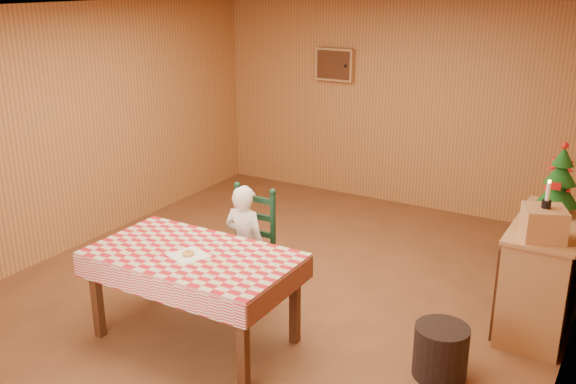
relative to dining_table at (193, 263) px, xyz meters
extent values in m
plane|color=brown|center=(0.16, 1.02, -0.69)|extent=(6.00, 6.00, 0.00)
cube|color=#B0743F|center=(0.16, 4.02, 0.61)|extent=(5.00, 0.10, 2.60)
cube|color=#B0743F|center=(-2.34, 1.02, 0.61)|extent=(0.10, 6.00, 2.60)
cube|color=#AC7740|center=(0.16, 1.02, 1.91)|extent=(5.00, 6.00, 0.10)
cube|color=tan|center=(-0.74, 3.96, 1.06)|extent=(0.52, 0.08, 0.42)
cube|color=#482513|center=(-0.74, 3.91, 1.06)|extent=(0.46, 0.02, 0.36)
sphere|color=black|center=(-0.56, 3.90, 1.06)|extent=(0.04, 0.04, 0.04)
cube|color=#482513|center=(0.00, 0.00, 0.03)|extent=(1.60, 0.90, 0.06)
cube|color=#482513|center=(-0.72, -0.37, -0.34)|extent=(0.07, 0.07, 0.69)
cube|color=#482513|center=(0.72, -0.37, -0.34)|extent=(0.07, 0.07, 0.69)
cube|color=#482513|center=(-0.72, 0.37, -0.34)|extent=(0.07, 0.07, 0.69)
cube|color=#482513|center=(0.72, 0.37, -0.34)|extent=(0.07, 0.07, 0.69)
cube|color=#AC171E|center=(0.00, 0.00, 0.07)|extent=(1.64, 0.94, 0.02)
cube|color=#AC171E|center=(0.00, -0.47, -0.03)|extent=(1.64, 0.02, 0.18)
cube|color=#AC171E|center=(0.00, 0.47, -0.03)|extent=(1.64, 0.02, 0.18)
cube|color=#2C5426|center=(-0.82, 0.00, -0.03)|extent=(0.02, 0.94, 0.18)
cube|color=#2C5426|center=(0.82, 0.00, -0.03)|extent=(0.02, 0.94, 0.18)
cube|color=black|center=(0.00, 0.73, -0.26)|extent=(0.44, 0.40, 0.04)
cylinder|color=black|center=(-0.19, 0.56, -0.48)|extent=(0.04, 0.04, 0.41)
cylinder|color=black|center=(0.19, 0.56, -0.48)|extent=(0.04, 0.04, 0.41)
cylinder|color=black|center=(-0.19, 0.90, -0.48)|extent=(0.04, 0.04, 0.41)
cylinder|color=black|center=(0.19, 0.90, -0.48)|extent=(0.04, 0.04, 0.41)
cylinder|color=black|center=(-0.19, 0.90, 0.06)|extent=(0.05, 0.05, 0.60)
sphere|color=black|center=(-0.19, 0.90, 0.36)|extent=(0.06, 0.06, 0.06)
cylinder|color=black|center=(0.19, 0.90, 0.06)|extent=(0.05, 0.05, 0.60)
sphere|color=black|center=(0.19, 0.90, 0.36)|extent=(0.06, 0.06, 0.06)
cube|color=black|center=(0.00, 0.90, -0.06)|extent=(0.38, 0.03, 0.05)
cube|color=black|center=(0.00, 0.90, 0.10)|extent=(0.38, 0.03, 0.05)
cube|color=black|center=(0.00, 0.90, 0.26)|extent=(0.38, 0.03, 0.05)
imported|color=white|center=(0.00, 0.73, -0.13)|extent=(0.41, 0.27, 1.12)
cube|color=white|center=(0.00, -0.05, 0.08)|extent=(0.33, 0.33, 0.00)
torus|color=gold|center=(0.00, -0.05, 0.10)|extent=(0.12, 0.12, 0.03)
cube|color=tan|center=(2.38, 1.69, -0.24)|extent=(0.50, 1.20, 0.90)
cube|color=tan|center=(2.38, 1.69, 0.23)|extent=(0.54, 1.24, 0.03)
cube|color=#482513|center=(2.12, 1.69, -0.24)|extent=(0.02, 1.20, 0.80)
cube|color=tan|center=(2.38, 1.29, 0.37)|extent=(0.39, 0.39, 0.25)
cylinder|color=#482513|center=(2.38, 1.94, 0.28)|extent=(0.04, 0.04, 0.08)
cone|color=#0D3A11|center=(2.38, 1.94, 0.44)|extent=(0.34, 0.34, 0.24)
cone|color=#0D3A11|center=(2.38, 1.94, 0.60)|extent=(0.26, 0.26, 0.20)
cone|color=#0D3A11|center=(2.38, 1.94, 0.74)|extent=(0.18, 0.18, 0.16)
sphere|color=#AD1310|center=(2.38, 1.94, 0.83)|extent=(0.06, 0.06, 0.06)
cube|color=#AD1310|center=(2.36, 1.79, 0.52)|extent=(0.10, 0.02, 0.06)
sphere|color=#AD1310|center=(2.46, 1.88, 0.47)|extent=(0.04, 0.04, 0.04)
sphere|color=#AD1310|center=(2.31, 1.99, 0.54)|extent=(0.04, 0.04, 0.04)
sphere|color=#AD1310|center=(2.42, 2.03, 0.64)|extent=(0.04, 0.04, 0.04)
imported|color=#AD1310|center=(2.33, 2.24, 0.44)|extent=(0.26, 0.26, 0.40)
cylinder|color=black|center=(2.38, 1.29, 0.52)|extent=(0.07, 0.07, 0.06)
cylinder|color=white|center=(2.38, 1.29, 0.62)|extent=(0.03, 0.03, 0.14)
sphere|color=orange|center=(2.38, 1.29, 0.70)|extent=(0.02, 0.02, 0.02)
cylinder|color=black|center=(1.89, 0.51, -0.49)|extent=(0.41, 0.41, 0.40)
camera|label=1|loc=(2.99, -3.62, 2.16)|focal=40.00mm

